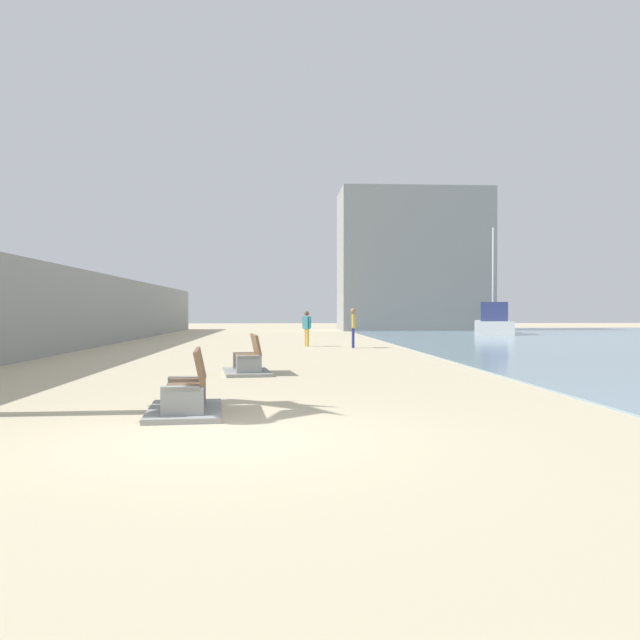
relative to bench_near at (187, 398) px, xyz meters
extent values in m
plane|color=#C6B793|center=(0.65, 15.90, -0.23)|extent=(120.00, 120.00, 0.00)
cube|color=gray|center=(-6.85, 15.90, 1.38)|extent=(0.80, 64.00, 3.24)
cube|color=gray|center=(0.04, -0.70, 0.01)|extent=(0.62, 0.25, 0.50)
cube|color=gray|center=(-0.09, 0.69, 0.01)|extent=(0.62, 0.25, 0.50)
cube|color=brown|center=(-0.03, 0.00, 0.22)|extent=(0.64, 1.64, 0.06)
cube|color=brown|center=(0.20, 0.02, 0.50)|extent=(0.31, 1.61, 0.50)
cube|color=gray|center=(-0.03, 0.00, -0.19)|extent=(1.29, 2.19, 0.08)
cube|color=gray|center=(0.68, 5.77, 0.01)|extent=(0.62, 0.27, 0.50)
cube|color=gray|center=(0.50, 7.16, 0.01)|extent=(0.62, 0.27, 0.50)
cube|color=brown|center=(0.59, 6.47, 0.22)|extent=(0.70, 1.65, 0.06)
cube|color=brown|center=(0.82, 6.50, 0.50)|extent=(0.36, 1.61, 0.50)
cube|color=gray|center=(0.59, 6.47, -0.19)|extent=(1.36, 2.22, 0.08)
cylinder|color=gold|center=(2.64, 19.23, 0.15)|extent=(0.12, 0.12, 0.77)
cylinder|color=gold|center=(2.56, 19.33, 0.15)|extent=(0.12, 0.12, 0.77)
cube|color=teal|center=(2.60, 19.28, 0.81)|extent=(0.35, 0.36, 0.55)
sphere|color=brown|center=(2.60, 19.28, 1.22)|extent=(0.21, 0.21, 0.21)
cylinder|color=teal|center=(2.74, 19.11, 0.84)|extent=(0.09, 0.09, 0.49)
cylinder|color=teal|center=(2.46, 19.44, 0.84)|extent=(0.09, 0.09, 0.49)
cylinder|color=navy|center=(4.52, 17.95, 0.18)|extent=(0.12, 0.12, 0.84)
cylinder|color=navy|center=(4.50, 17.82, 0.18)|extent=(0.12, 0.12, 0.84)
cube|color=gold|center=(4.51, 17.89, 0.90)|extent=(0.21, 0.34, 0.59)
sphere|color=#936B4C|center=(4.51, 17.89, 1.34)|extent=(0.23, 0.23, 0.23)
cylinder|color=gold|center=(4.53, 18.11, 0.93)|extent=(0.09, 0.09, 0.53)
cylinder|color=gold|center=(4.49, 17.67, 0.93)|extent=(0.09, 0.09, 0.53)
cube|color=white|center=(15.68, 33.78, 0.24)|extent=(4.30, 7.62, 0.87)
cube|color=navy|center=(15.38, 32.74, 1.29)|extent=(2.49, 3.52, 1.23)
cylinder|color=silver|center=(15.78, 34.13, 3.82)|extent=(0.12, 0.12, 6.28)
cube|color=gray|center=(12.30, 43.90, 5.43)|extent=(12.00, 6.00, 11.33)
camera|label=1|loc=(1.42, -10.30, 1.33)|focal=37.64mm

